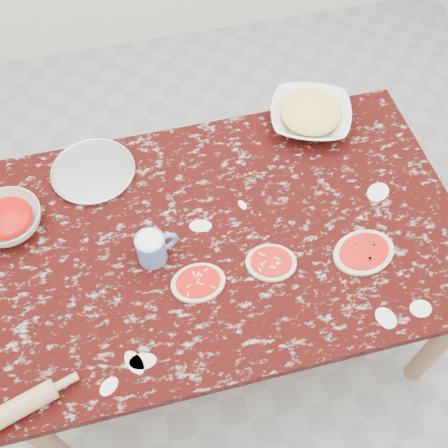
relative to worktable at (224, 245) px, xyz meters
The scene contains 10 objects.
ground 0.67m from the worktable, ahead, with size 4.00×4.00×0.00m, color gray.
worktable is the anchor object (origin of this frame).
pizza_tray 0.54m from the worktable, 137.54° to the left, with size 0.30×0.30×0.01m, color #B2B2B7.
sauce_bowl 0.72m from the worktable, 163.96° to the left, with size 0.23×0.23×0.07m, color white.
cheese_bowl 0.60m from the worktable, 42.51° to the left, with size 0.30×0.30×0.07m, color white.
flour_mug 0.28m from the worktable, behind, with size 0.14×0.09×0.11m.
pizza_left 0.23m from the worktable, 126.93° to the right, with size 0.18×0.14×0.02m.
pizza_mid 0.21m from the worktable, 52.56° to the right, with size 0.19×0.17×0.02m.
pizza_right 0.47m from the worktable, 24.35° to the right, with size 0.24×0.20×0.02m.
rolling_pin 0.85m from the worktable, 148.61° to the right, with size 0.06×0.06×0.29m, color tan.
Camera 1 is at (-0.24, -0.95, 2.29)m, focal length 43.96 mm.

